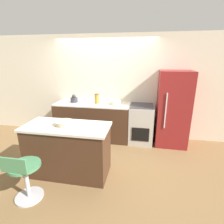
% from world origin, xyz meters
% --- Properties ---
extents(ground_plane, '(14.00, 14.00, 0.00)m').
position_xyz_m(ground_plane, '(0.00, 0.00, 0.00)').
color(ground_plane, brown).
extents(wall_back, '(8.00, 0.06, 2.60)m').
position_xyz_m(wall_back, '(0.00, 0.69, 1.30)').
color(wall_back, beige).
rests_on(wall_back, ground_plane).
extents(back_counter, '(1.89, 0.64, 0.94)m').
position_xyz_m(back_counter, '(-0.28, 0.34, 0.47)').
color(back_counter, '#422819').
rests_on(back_counter, ground_plane).
extents(kitchen_island, '(1.48, 0.68, 0.93)m').
position_xyz_m(kitchen_island, '(-0.29, -1.17, 0.47)').
color(kitchen_island, '#422819').
rests_on(kitchen_island, ground_plane).
extents(oven_range, '(0.58, 0.65, 0.94)m').
position_xyz_m(oven_range, '(0.96, 0.34, 0.47)').
color(oven_range, '#B7B2A8').
rests_on(oven_range, ground_plane).
extents(refrigerator, '(0.72, 0.66, 1.77)m').
position_xyz_m(refrigerator, '(1.68, 0.34, 0.89)').
color(refrigerator, maroon).
rests_on(refrigerator, ground_plane).
extents(stool_chair, '(0.46, 0.46, 0.80)m').
position_xyz_m(stool_chair, '(-0.65, -1.89, 0.41)').
color(stool_chair, '#B7B7BC').
rests_on(stool_chair, ground_plane).
extents(kettle, '(0.19, 0.19, 0.20)m').
position_xyz_m(kettle, '(-0.77, 0.37, 1.02)').
color(kettle, '#333338').
rests_on(kettle, back_counter).
extents(mixing_bowl, '(0.28, 0.28, 0.08)m').
position_xyz_m(mixing_bowl, '(0.31, 0.37, 0.98)').
color(mixing_bowl, beige).
rests_on(mixing_bowl, back_counter).
extents(canister_jar, '(0.12, 0.12, 0.23)m').
position_xyz_m(canister_jar, '(-0.16, 0.37, 1.06)').
color(canister_jar, '#B77F33').
rests_on(canister_jar, back_counter).
extents(fruit_bowl, '(0.31, 0.31, 0.07)m').
position_xyz_m(fruit_bowl, '(-0.33, -1.15, 0.97)').
color(fruit_bowl, '#C1B28E').
rests_on(fruit_bowl, kitchen_island).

